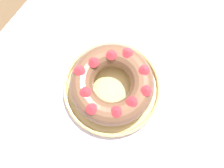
% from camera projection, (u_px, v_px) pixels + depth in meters
% --- Properties ---
extents(ground_plane, '(8.00, 8.00, 0.00)m').
position_uv_depth(ground_plane, '(119.00, 120.00, 1.61)').
color(ground_plane, brown).
extents(dining_table, '(1.44, 0.97, 0.77)m').
position_uv_depth(dining_table, '(124.00, 97.00, 0.96)').
color(dining_table, silver).
rests_on(dining_table, ground_plane).
extents(serving_dish, '(0.32, 0.32, 0.03)m').
position_uv_depth(serving_dish, '(112.00, 88.00, 0.86)').
color(serving_dish, tan).
rests_on(serving_dish, dining_table).
extents(bundt_cake, '(0.26, 0.26, 0.09)m').
position_uv_depth(bundt_cake, '(112.00, 84.00, 0.81)').
color(bundt_cake, brown).
rests_on(bundt_cake, serving_dish).
extents(fork, '(0.02, 0.21, 0.01)m').
position_uv_depth(fork, '(51.00, 149.00, 0.82)').
color(fork, white).
rests_on(fork, dining_table).
extents(serving_knife, '(0.02, 0.22, 0.01)m').
position_uv_depth(serving_knife, '(52.00, 164.00, 0.80)').
color(serving_knife, white).
rests_on(serving_knife, dining_table).
extents(cake_knife, '(0.02, 0.19, 0.01)m').
position_uv_depth(cake_knife, '(61.00, 145.00, 0.82)').
color(cake_knife, white).
rests_on(cake_knife, dining_table).
extents(napkin, '(0.15, 0.12, 0.00)m').
position_uv_depth(napkin, '(155.00, 30.00, 0.92)').
color(napkin, white).
rests_on(napkin, dining_table).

